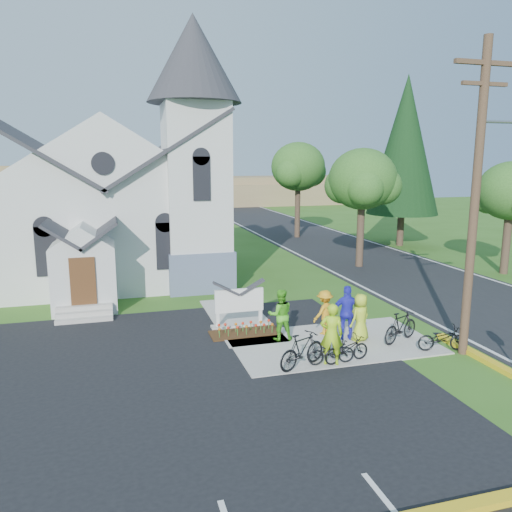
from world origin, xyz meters
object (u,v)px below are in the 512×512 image
object	(u,v)px
cyclist_0	(332,334)
bike_0	(346,349)
bike_3	(401,327)
cyclist_2	(347,313)
bike_2	(331,352)
cyclist_1	(280,315)
church_sign	(239,301)
bike_4	(442,338)
bike_1	(302,350)
utility_pole	(477,190)
cyclist_4	(360,317)
cyclist_3	(325,312)

from	to	relation	value
cyclist_0	bike_0	distance (m)	0.77
cyclist_0	bike_3	world-z (taller)	cyclist_0
cyclist_2	bike_2	bearing A→B (deg)	71.49
cyclist_1	cyclist_2	size ratio (longest dim) A/B	0.94
church_sign	bike_4	size ratio (longest dim) A/B	1.33
bike_0	bike_3	distance (m)	2.87
cyclist_0	bike_1	size ratio (longest dim) A/B	1.06
church_sign	utility_pole	world-z (taller)	utility_pole
church_sign	utility_pole	size ratio (longest dim) A/B	0.22
utility_pole	bike_1	bearing A→B (deg)	176.97
cyclist_2	utility_pole	bearing A→B (deg)	165.20
church_sign	cyclist_2	xyz separation A→B (m)	(3.33, -2.51, 0.00)
bike_2	utility_pole	bearing A→B (deg)	-91.03
cyclist_1	cyclist_2	xyz separation A→B (m)	(2.30, -0.62, 0.06)
bike_0	bike_4	distance (m)	3.51
bike_3	bike_0	bearing A→B (deg)	89.13
church_sign	cyclist_0	xyz separation A→B (m)	(1.86, -4.40, 0.00)
cyclist_0	bike_1	bearing A→B (deg)	21.39
cyclist_2	bike_3	distance (m)	1.91
bike_3	cyclist_4	bearing A→B (deg)	45.37
cyclist_0	cyclist_1	distance (m)	2.64
cyclist_1	bike_1	size ratio (longest dim) A/B	0.99
church_sign	cyclist_3	world-z (taller)	church_sign
bike_0	cyclist_4	xyz separation A→B (m)	(1.31, 1.62, 0.43)
utility_pole	cyclist_1	world-z (taller)	utility_pole
utility_pole	bike_0	distance (m)	6.47
utility_pole	cyclist_0	world-z (taller)	utility_pole
cyclist_1	cyclist_2	distance (m)	2.38
bike_1	cyclist_2	size ratio (longest dim) A/B	0.94
cyclist_0	cyclist_2	bearing A→B (deg)	-106.48
bike_4	cyclist_0	bearing A→B (deg)	102.74
cyclist_3	cyclist_4	distance (m)	1.36
bike_1	cyclist_2	xyz separation A→B (m)	(2.44, 1.89, 0.42)
cyclist_3	cyclist_4	world-z (taller)	cyclist_4
cyclist_0	cyclist_2	xyz separation A→B (m)	(1.47, 1.89, -0.00)
cyclist_3	bike_2	bearing A→B (deg)	46.42
bike_1	bike_3	bearing A→B (deg)	-98.89
bike_0	bike_2	xyz separation A→B (m)	(-0.53, 0.00, -0.02)
cyclist_0	bike_3	distance (m)	3.39
bike_0	cyclist_2	distance (m)	2.18
bike_0	church_sign	bearing A→B (deg)	18.83
cyclist_2	bike_3	bearing A→B (deg)	175.03
cyclist_0	cyclist_4	xyz separation A→B (m)	(1.84, 1.62, -0.13)
church_sign	cyclist_3	size ratio (longest dim) A/B	1.34
cyclist_0	cyclist_3	bearing A→B (deg)	-88.01
cyclist_2	cyclist_3	world-z (taller)	cyclist_2
bike_3	bike_4	distance (m)	1.43
cyclist_0	bike_0	size ratio (longest dim) A/B	1.21
church_sign	cyclist_3	xyz separation A→B (m)	(2.78, -1.77, -0.16)
bike_3	cyclist_4	world-z (taller)	cyclist_4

